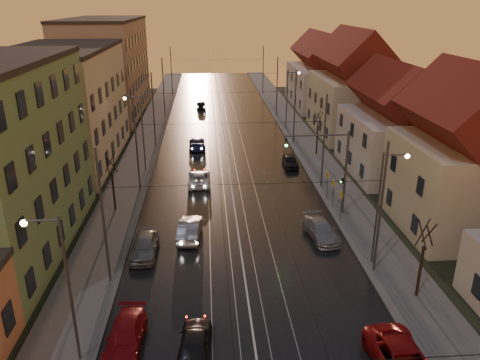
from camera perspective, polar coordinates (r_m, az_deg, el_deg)
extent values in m
cube|color=black|center=(59.55, -1.86, 4.65)|extent=(16.00, 120.00, 0.04)
cube|color=#4C4C4C|center=(60.01, -11.47, 4.41)|extent=(4.00, 120.00, 0.15)
cube|color=#4C4C4C|center=(60.72, 7.65, 4.85)|extent=(4.00, 120.00, 0.15)
cube|color=gray|center=(59.50, -3.98, 4.63)|extent=(0.06, 120.00, 0.03)
cube|color=gray|center=(59.52, -2.60, 4.66)|extent=(0.06, 120.00, 0.03)
cube|color=gray|center=(59.57, -1.11, 4.69)|extent=(0.06, 120.00, 0.03)
cube|color=gray|center=(59.66, 0.26, 4.72)|extent=(0.06, 120.00, 0.03)
cube|color=beige|center=(54.43, -20.60, 8.24)|extent=(10.00, 20.00, 12.00)
cube|color=#967860|center=(77.26, -15.93, 12.97)|extent=(10.00, 24.00, 14.00)
cube|color=beige|center=(39.68, 25.08, -0.65)|extent=(8.50, 10.00, 7.00)
pyramid|color=#5D1E15|center=(38.20, 26.33, 6.90)|extent=(8.67, 10.20, 3.80)
cube|color=silver|center=(50.90, 18.24, 4.21)|extent=(9.00, 12.00, 6.00)
pyramid|color=#5D1E15|center=(49.85, 18.84, 9.27)|extent=(9.18, 12.24, 3.20)
cube|color=beige|center=(64.41, 13.46, 8.77)|extent=(9.00, 14.00, 7.50)
pyramid|color=#5D1E15|center=(63.49, 13.91, 13.83)|extent=(9.18, 14.28, 4.00)
cube|color=silver|center=(81.54, 9.74, 11.17)|extent=(9.00, 16.00, 6.50)
pyramid|color=#5D1E15|center=(80.86, 9.96, 14.66)|extent=(9.18, 16.32, 3.50)
cylinder|color=#595B60|center=(29.56, -16.33, -4.51)|extent=(0.16, 0.16, 9.00)
cylinder|color=#595B60|center=(30.80, 16.77, -3.51)|extent=(0.16, 0.16, 9.00)
cylinder|color=#595B60|center=(43.38, -12.49, 4.03)|extent=(0.16, 0.16, 9.00)
cylinder|color=#595B60|center=(44.23, 10.19, 4.53)|extent=(0.16, 0.16, 9.00)
cylinder|color=#595B60|center=(57.78, -10.51, 8.38)|extent=(0.16, 0.16, 9.00)
cylinder|color=#595B60|center=(58.42, 6.69, 8.73)|extent=(0.16, 0.16, 9.00)
cylinder|color=#595B60|center=(72.43, -9.31, 10.98)|extent=(0.16, 0.16, 9.00)
cylinder|color=#595B60|center=(72.94, 4.53, 11.26)|extent=(0.16, 0.16, 9.00)
cylinder|color=#595B60|center=(90.16, -8.37, 12.98)|extent=(0.16, 0.16, 9.00)
cylinder|color=#595B60|center=(90.58, 2.84, 13.21)|extent=(0.16, 0.16, 9.00)
cylinder|color=#595B60|center=(23.94, -20.00, -12.81)|extent=(0.14, 0.14, 8.00)
cylinder|color=#595B60|center=(22.39, -23.18, -4.56)|extent=(1.60, 0.10, 0.10)
sphere|color=#FFD88C|center=(22.68, -24.86, -4.79)|extent=(0.32, 0.32, 0.32)
cylinder|color=#595B60|center=(31.91, 16.41, -3.57)|extent=(0.14, 0.14, 8.00)
cylinder|color=#595B60|center=(30.88, 18.52, 2.93)|extent=(1.60, 0.10, 0.10)
sphere|color=#FFD88C|center=(31.19, 19.73, 2.76)|extent=(0.32, 0.32, 0.32)
cylinder|color=#595B60|center=(49.25, -11.75, 5.51)|extent=(0.14, 0.14, 8.00)
cylinder|color=#595B60|center=(48.52, -13.04, 9.79)|extent=(1.60, 0.10, 0.10)
sphere|color=#FFD88C|center=(48.65, -13.87, 9.63)|extent=(0.32, 0.32, 0.32)
cylinder|color=#595B60|center=(65.30, 5.73, 9.62)|extent=(0.14, 0.14, 8.00)
cylinder|color=#595B60|center=(64.80, 6.57, 12.91)|extent=(1.60, 0.10, 0.10)
sphere|color=#FFD88C|center=(64.95, 7.20, 12.81)|extent=(0.32, 0.32, 0.32)
cylinder|color=#595B60|center=(39.12, 12.74, 0.75)|extent=(0.20, 0.20, 7.20)
cylinder|color=#595B60|center=(37.46, 9.31, 5.40)|extent=(5.20, 0.14, 0.14)
imported|color=black|center=(37.15, 5.64, 4.48)|extent=(0.15, 0.18, 0.90)
sphere|color=#19FF3F|center=(37.08, 5.66, 4.21)|extent=(0.20, 0.20, 0.20)
cylinder|color=black|center=(40.83, -15.15, -1.39)|extent=(0.18, 0.18, 3.50)
cylinder|color=black|center=(39.99, -15.14, 2.04)|extent=(0.37, 0.92, 1.61)
cylinder|color=black|center=(40.20, -15.55, 2.10)|extent=(0.91, 0.40, 1.61)
cylinder|color=black|center=(39.93, -15.84, 1.94)|extent=(0.37, 0.92, 1.61)
cylinder|color=black|center=(39.74, -15.37, 1.89)|extent=(0.84, 0.54, 1.62)
cylinder|color=black|center=(30.22, 21.06, -10.46)|extent=(0.18, 0.18, 3.50)
cylinder|color=black|center=(29.20, 22.07, -6.03)|extent=(0.37, 0.92, 1.61)
cylinder|color=black|center=(29.18, 21.38, -5.95)|extent=(0.91, 0.40, 1.61)
cylinder|color=black|center=(28.86, 21.37, -6.25)|extent=(0.37, 0.92, 1.61)
cylinder|color=black|center=(28.91, 22.12, -6.31)|extent=(0.84, 0.54, 1.62)
cylinder|color=black|center=(54.73, 9.37, 4.77)|extent=(0.18, 0.18, 3.50)
cylinder|color=black|center=(54.21, 9.75, 7.39)|extent=(0.37, 0.92, 1.61)
cylinder|color=black|center=(54.28, 9.38, 7.43)|extent=(0.91, 0.40, 1.61)
cylinder|color=black|center=(53.94, 9.31, 7.35)|extent=(0.37, 0.92, 1.61)
cylinder|color=black|center=(53.90, 9.71, 7.31)|extent=(0.84, 0.54, 1.62)
imported|color=black|center=(25.15, -5.50, -19.03)|extent=(1.90, 4.08, 1.35)
imported|color=gray|center=(35.63, -6.15, -5.94)|extent=(1.90, 4.56, 1.47)
imported|color=beige|center=(45.68, -5.02, 0.20)|extent=(2.12, 4.58, 1.27)
imported|color=#171C46|center=(56.95, -5.26, 4.49)|extent=(2.12, 4.77, 1.36)
imported|color=black|center=(78.82, -4.78, 9.13)|extent=(1.71, 3.84, 1.28)
imported|color=maroon|center=(26.13, -13.81, -17.98)|extent=(2.03, 4.47, 1.27)
imported|color=gray|center=(33.82, -11.59, -7.82)|extent=(1.84, 4.42, 1.50)
imported|color=#9D9DA2|center=(35.96, 9.86, -6.03)|extent=(2.37, 4.67, 1.30)
imported|color=black|center=(50.68, 6.16, 2.30)|extent=(1.63, 3.81, 1.28)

